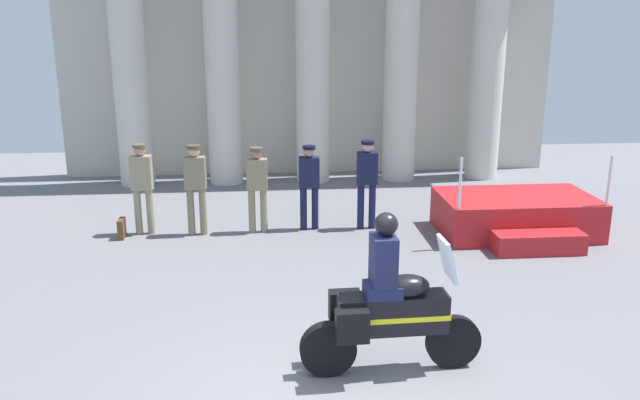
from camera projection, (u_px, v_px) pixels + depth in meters
name	position (u px, v px, depth m)	size (l,w,h in m)	color
colonnade_backdrop	(311.00, 13.00, 15.66)	(12.28, 1.65, 7.45)	beige
reviewing_stand	(517.00, 216.00, 12.18)	(2.81, 2.16, 1.62)	#B21E23
officer_in_row_0	(142.00, 182.00, 12.02)	(0.39, 0.24, 1.69)	gray
officer_in_row_1	(195.00, 182.00, 11.98)	(0.39, 0.24, 1.69)	#7A7056
officer_in_row_2	(257.00, 183.00, 12.13)	(0.39, 0.24, 1.62)	#847A5B
officer_in_row_3	(309.00, 181.00, 12.30)	(0.39, 0.24, 1.61)	#141938
officer_in_row_4	(367.00, 177.00, 12.33)	(0.39, 0.24, 1.70)	#141938
motorcycle_with_rider	(386.00, 307.00, 7.33)	(2.09, 0.71, 1.90)	black
briefcase_on_ground	(122.00, 229.00, 12.00)	(0.10, 0.32, 0.36)	brown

